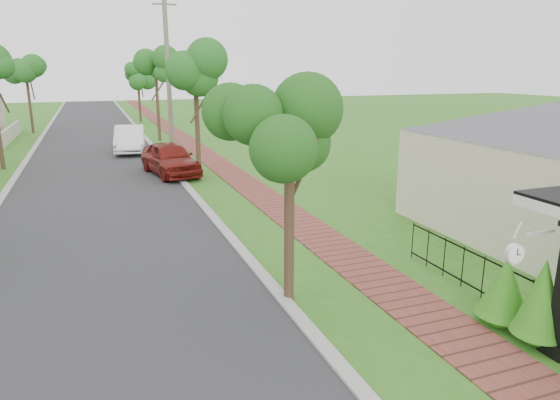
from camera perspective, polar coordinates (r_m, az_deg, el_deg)
ground at (r=8.95m, az=2.96°, el=-19.42°), size 160.00×160.00×0.00m
road at (r=27.23m, az=-20.24°, el=3.22°), size 7.00×120.00×0.02m
kerb_right at (r=27.48m, az=-12.62°, el=3.87°), size 0.30×120.00×0.10m
kerb_left at (r=27.47m, az=-27.85°, el=2.50°), size 0.30×120.00×0.10m
sidewalk at (r=27.94m, az=-7.33°, el=4.28°), size 1.50×120.00×0.03m
picket_fence at (r=11.33m, az=26.77°, el=-10.27°), size 0.03×8.02×1.00m
street_trees at (r=33.61m, az=-20.92°, el=12.99°), size 10.70×37.65×5.89m
parked_car_red at (r=24.86m, az=-12.45°, el=4.62°), size 2.67×4.93×1.59m
parked_car_white at (r=32.43m, az=-16.79°, el=6.67°), size 2.21×5.05×1.61m
near_tree at (r=10.38m, az=1.10°, el=7.62°), size 1.83×1.83×4.70m
utility_pole at (r=27.06m, az=-12.60°, el=12.94°), size 1.20×0.24×8.53m
station_clock at (r=9.61m, az=25.42°, el=-5.38°), size 1.04×0.13×0.54m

